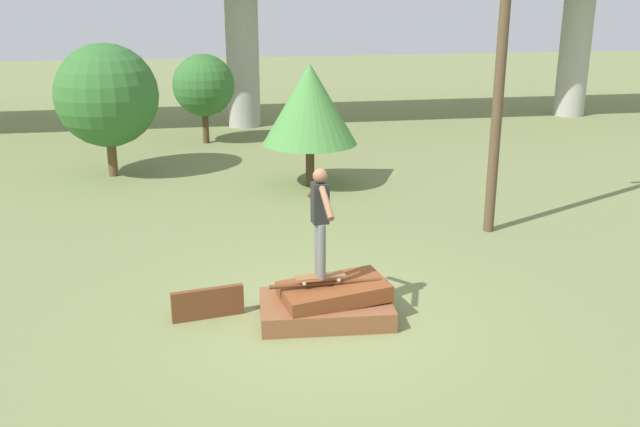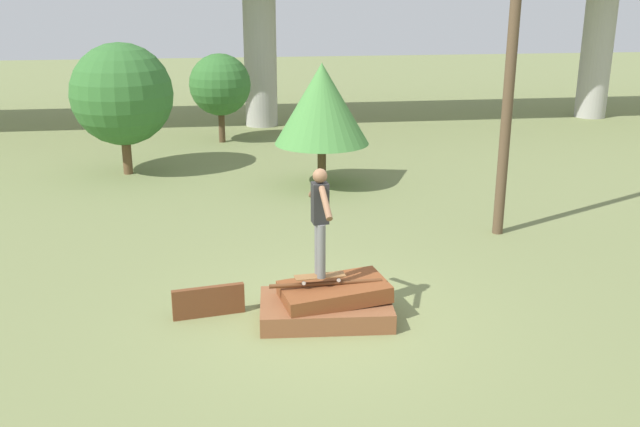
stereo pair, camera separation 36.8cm
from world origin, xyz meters
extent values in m
plane|color=olive|center=(0.00, 0.00, 0.00)|extent=(80.00, 80.00, 0.00)
cube|color=brown|center=(0.00, 0.00, 0.14)|extent=(1.96, 1.28, 0.28)
cube|color=brown|center=(0.13, 0.03, 0.40)|extent=(1.64, 1.09, 0.31)
cylinder|color=#5B3319|center=(0.00, 0.00, 0.55)|extent=(1.62, 0.06, 0.06)
cube|color=brown|center=(-1.68, 0.32, 0.23)|extent=(1.05, 0.26, 0.46)
cube|color=brown|center=(-0.08, 0.02, 0.66)|extent=(0.74, 0.25, 0.01)
cylinder|color=silver|center=(0.17, 0.12, 0.61)|extent=(0.06, 0.03, 0.05)
cylinder|color=silver|center=(0.18, -0.04, 0.61)|extent=(0.06, 0.03, 0.05)
cylinder|color=silver|center=(-0.34, 0.08, 0.61)|extent=(0.06, 0.03, 0.05)
cylinder|color=silver|center=(-0.33, -0.08, 0.61)|extent=(0.06, 0.03, 0.05)
cylinder|color=slate|center=(-0.09, 0.11, 1.07)|extent=(0.12, 0.12, 0.80)
cylinder|color=slate|center=(-0.07, -0.06, 1.07)|extent=(0.12, 0.12, 0.80)
cube|color=black|center=(-0.08, 0.02, 1.75)|extent=(0.24, 0.23, 0.58)
sphere|color=brown|center=(-0.08, 0.02, 2.14)|extent=(0.20, 0.20, 0.20)
cylinder|color=brown|center=(-0.11, 0.36, 1.85)|extent=(0.13, 0.53, 0.37)
cylinder|color=brown|center=(-0.05, -0.32, 1.85)|extent=(0.13, 0.53, 0.37)
cylinder|color=#A8A59E|center=(0.00, 15.24, 2.56)|extent=(1.10, 1.10, 5.12)
cylinder|color=#A8A59E|center=(12.10, 15.24, 2.56)|extent=(1.10, 1.10, 5.12)
cylinder|color=brown|center=(3.88, 3.26, 3.70)|extent=(0.20, 0.20, 7.40)
cylinder|color=#4C3823|center=(0.96, 7.17, 0.52)|extent=(0.21, 0.21, 1.04)
cone|color=#4C8E42|center=(0.96, 7.17, 1.99)|extent=(2.24, 2.24, 1.89)
cylinder|color=brown|center=(-3.82, 9.00, 0.48)|extent=(0.23, 0.23, 0.97)
sphere|color=#336B2D|center=(-3.82, 9.00, 2.04)|extent=(2.54, 2.54, 2.54)
cylinder|color=#4C3823|center=(-1.39, 12.59, 0.49)|extent=(0.19, 0.19, 0.98)
sphere|color=#336B2D|center=(-1.39, 12.59, 1.77)|extent=(1.86, 1.86, 1.86)
camera|label=1|loc=(-1.74, -9.25, 4.62)|focal=40.00mm
camera|label=2|loc=(-1.38, -9.31, 4.62)|focal=40.00mm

